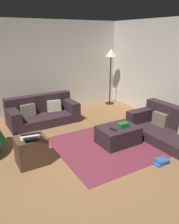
{
  "coord_description": "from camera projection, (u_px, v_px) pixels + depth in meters",
  "views": [
    {
      "loc": [
        -1.51,
        -3.12,
        2.22
      ],
      "look_at": [
        0.58,
        0.46,
        0.75
      ],
      "focal_mm": 35.54,
      "sensor_mm": 36.0,
      "label": 1
    }
  ],
  "objects": [
    {
      "name": "corner_lamp",
      "position": [
        111.0,
        57.0,
        6.94
      ],
      "size": [
        0.36,
        0.36,
        1.78
      ],
      "color": "black",
      "rests_on": "ground_plane"
    },
    {
      "name": "couch_right",
      "position": [
        172.0,
        129.0,
        4.8
      ],
      "size": [
        0.91,
        1.8,
        0.7
      ],
      "rotation": [
        0.0,
        0.0,
        1.59
      ],
      "color": "#2D1E23",
      "rests_on": "ground_plane"
    },
    {
      "name": "gift_box",
      "position": [
        123.0,
        125.0,
        4.61
      ],
      "size": [
        0.22,
        0.14,
        0.1
      ],
      "primitive_type": "cube",
      "rotation": [
        0.0,
        0.0,
        -0.01
      ],
      "color": "#19662D",
      "rests_on": "ottoman"
    },
    {
      "name": "tv_remote",
      "position": [
        113.0,
        129.0,
        4.5
      ],
      "size": [
        0.09,
        0.17,
        0.02
      ],
      "primitive_type": "cube",
      "rotation": [
        0.0,
        0.0,
        0.26
      ],
      "color": "black",
      "rests_on": "ottoman"
    },
    {
      "name": "side_table",
      "position": [
        31.0,
        150.0,
        3.94
      ],
      "size": [
        0.52,
        0.44,
        0.51
      ],
      "primitive_type": "cube",
      "color": "#4C3323",
      "rests_on": "ground_plane"
    },
    {
      "name": "book_stack",
      "position": [
        161.0,
        161.0,
        4.01
      ],
      "size": [
        0.3,
        0.19,
        0.08
      ],
      "color": "#2D5193",
      "rests_on": "ground_plane"
    },
    {
      "name": "couch_left",
      "position": [
        42.0,
        112.0,
        5.82
      ],
      "size": [
        1.77,
        0.87,
        0.69
      ],
      "rotation": [
        0.0,
        0.0,
        3.15
      ],
      "color": "#2D1E23",
      "rests_on": "ground_plane"
    },
    {
      "name": "ground_plane",
      "position": [
        74.0,
        164.0,
        4.0
      ],
      "size": [
        6.4,
        6.4,
        0.0
      ],
      "primitive_type": "plane",
      "color": "brown"
    },
    {
      "name": "ottoman",
      "position": [
        118.0,
        135.0,
        4.71
      ],
      "size": [
        0.82,
        0.61,
        0.37
      ],
      "primitive_type": "cube",
      "color": "#2D1E23",
      "rests_on": "ground_plane"
    },
    {
      "name": "area_rug",
      "position": [
        117.0,
        143.0,
        4.77
      ],
      "size": [
        2.6,
        2.0,
        0.01
      ],
      "primitive_type": "cube",
      "color": "maroon",
      "rests_on": "ground_plane"
    },
    {
      "name": "rear_partition",
      "position": [
        22.0,
        69.0,
        6.12
      ],
      "size": [
        6.4,
        0.12,
        2.6
      ],
      "primitive_type": "cube",
      "color": "beige",
      "rests_on": "ground_plane"
    },
    {
      "name": "laptop",
      "position": [
        30.0,
        136.0,
        3.79
      ],
      "size": [
        0.39,
        0.43,
        0.17
      ],
      "color": "silver",
      "rests_on": "side_table"
    }
  ]
}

